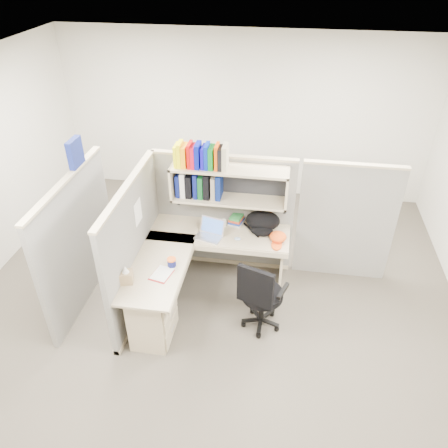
% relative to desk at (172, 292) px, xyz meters
% --- Properties ---
extents(ground, '(6.00, 6.00, 0.00)m').
position_rel_desk_xyz_m(ground, '(0.41, 0.29, -0.44)').
color(ground, '#3B352D').
rests_on(ground, ground).
extents(room_shell, '(6.00, 6.00, 6.00)m').
position_rel_desk_xyz_m(room_shell, '(0.41, 0.29, 1.18)').
color(room_shell, beige).
rests_on(room_shell, ground).
extents(cubicle, '(3.79, 1.84, 1.95)m').
position_rel_desk_xyz_m(cubicle, '(0.04, 0.74, 0.47)').
color(cubicle, '#5E5E59').
rests_on(cubicle, ground).
extents(desk, '(1.74, 1.75, 0.73)m').
position_rel_desk_xyz_m(desk, '(0.00, 0.00, 0.00)').
color(desk, tan).
rests_on(desk, ground).
extents(laptop, '(0.39, 0.39, 0.23)m').
position_rel_desk_xyz_m(laptop, '(0.30, 0.72, 0.40)').
color(laptop, silver).
rests_on(laptop, desk).
extents(backpack, '(0.51, 0.46, 0.25)m').
position_rel_desk_xyz_m(backpack, '(0.93, 0.95, 0.42)').
color(backpack, black).
rests_on(backpack, desk).
extents(orange_cap, '(0.22, 0.25, 0.11)m').
position_rel_desk_xyz_m(orange_cap, '(1.14, 0.79, 0.35)').
color(orange_cap, '#E34E13').
rests_on(orange_cap, desk).
extents(snack_canister, '(0.10, 0.10, 0.10)m').
position_rel_desk_xyz_m(snack_canister, '(-0.01, 0.12, 0.34)').
color(snack_canister, '#0D1350').
rests_on(snack_canister, desk).
extents(tissue_box, '(0.16, 0.16, 0.21)m').
position_rel_desk_xyz_m(tissue_box, '(-0.42, -0.22, 0.40)').
color(tissue_box, '#A1855B').
rests_on(tissue_box, desk).
extents(mouse, '(0.09, 0.07, 0.03)m').
position_rel_desk_xyz_m(mouse, '(0.65, 0.72, 0.31)').
color(mouse, '#8CA5C7').
rests_on(mouse, desk).
extents(paper_cup, '(0.07, 0.07, 0.09)m').
position_rel_desk_xyz_m(paper_cup, '(0.44, 1.00, 0.34)').
color(paper_cup, silver).
rests_on(paper_cup, desk).
extents(book_stack, '(0.22, 0.26, 0.11)m').
position_rel_desk_xyz_m(book_stack, '(0.59, 1.09, 0.35)').
color(book_stack, gray).
rests_on(book_stack, desk).
extents(loose_paper, '(0.24, 0.28, 0.00)m').
position_rel_desk_xyz_m(loose_paper, '(-0.09, -0.03, 0.29)').
color(loose_paper, white).
rests_on(loose_paper, desk).
extents(task_chair, '(0.57, 0.53, 0.99)m').
position_rel_desk_xyz_m(task_chair, '(1.01, 0.04, -0.09)').
color(task_chair, black).
rests_on(task_chair, ground).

